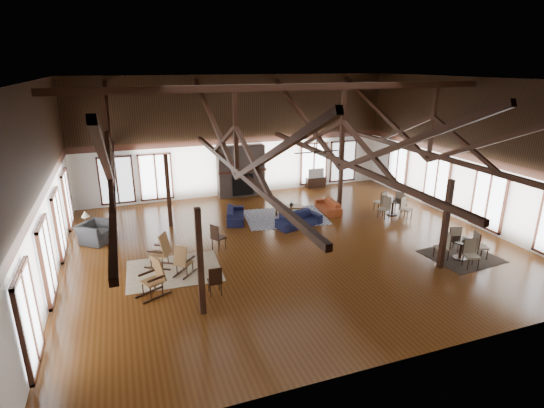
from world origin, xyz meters
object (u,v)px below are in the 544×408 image
object	(u,v)px
cafe_table_near	(461,246)
tv_console	(315,182)
cafe_table_far	(393,205)
armchair	(96,232)
sofa_orange	(328,206)
sofa_navy_front	(299,220)
sofa_navy_left	(236,215)
coffee_table	(289,207)

from	to	relation	value
cafe_table_near	tv_console	world-z (taller)	cafe_table_near
tv_console	cafe_table_far	bearing A→B (deg)	-75.82
cafe_table_near	armchair	bearing A→B (deg)	153.82
sofa_orange	armchair	world-z (taller)	armchair
sofa_orange	tv_console	distance (m)	4.04
armchair	cafe_table_far	bearing A→B (deg)	-58.55
sofa_navy_front	cafe_table_near	size ratio (longest dim) A/B	1.05
sofa_navy_left	cafe_table_near	distance (m)	9.02
sofa_navy_left	tv_console	world-z (taller)	tv_console
sofa_navy_front	sofa_navy_left	xyz separation A→B (m)	(-2.33, 1.55, -0.02)
armchair	tv_console	bearing A→B (deg)	-33.04
sofa_navy_left	cafe_table_far	xyz separation A→B (m)	(6.86, -1.68, 0.20)
sofa_navy_front	armchair	distance (m)	8.02
cafe_table_far	cafe_table_near	bearing A→B (deg)	-95.61
sofa_navy_left	cafe_table_far	bearing A→B (deg)	-88.06
sofa_orange	cafe_table_near	bearing A→B (deg)	23.65
sofa_navy_front	cafe_table_near	world-z (taller)	cafe_table_near
sofa_navy_front	sofa_orange	distance (m)	2.38
sofa_navy_left	armchair	distance (m)	5.63
cafe_table_far	sofa_navy_front	bearing A→B (deg)	178.34
armchair	sofa_navy_left	bearing A→B (deg)	-48.33
coffee_table	cafe_table_near	bearing A→B (deg)	-47.01
sofa_navy_left	sofa_orange	size ratio (longest dim) A/B	1.05
sofa_orange	tv_console	xyz separation A→B (m)	(1.19, 3.86, 0.02)
sofa_navy_left	sofa_navy_front	bearing A→B (deg)	-107.94
sofa_navy_front	cafe_table_near	xyz separation A→B (m)	(4.07, -4.80, 0.19)
sofa_orange	armchair	xyz separation A→B (m)	(-9.95, -0.16, 0.13)
coffee_table	tv_console	xyz separation A→B (m)	(3.15, 3.89, -0.15)
sofa_navy_front	cafe_table_near	distance (m)	6.30
sofa_navy_front	tv_console	world-z (taller)	sofa_navy_front
sofa_orange	sofa_navy_front	bearing A→B (deg)	-52.97
coffee_table	cafe_table_far	bearing A→B (deg)	-7.68
sofa_navy_left	cafe_table_near	world-z (taller)	cafe_table_near
sofa_navy_left	armchair	size ratio (longest dim) A/B	1.55
sofa_navy_front	sofa_navy_left	world-z (taller)	sofa_navy_front
cafe_table_far	armchair	bearing A→B (deg)	174.33
armchair	sofa_orange	bearing A→B (deg)	-51.97
sofa_orange	cafe_table_far	bearing A→B (deg)	65.90
coffee_table	armchair	bearing A→B (deg)	-169.75
tv_console	cafe_table_near	bearing A→B (deg)	-84.99
cafe_table_far	tv_console	xyz separation A→B (m)	(-1.33, 5.26, -0.20)
sofa_navy_left	tv_console	size ratio (longest dim) A/B	1.70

